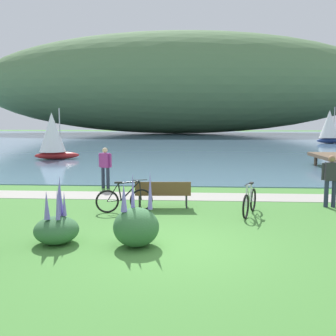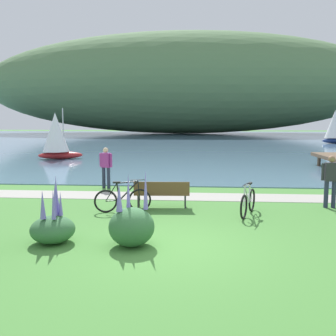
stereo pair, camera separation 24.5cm
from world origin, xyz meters
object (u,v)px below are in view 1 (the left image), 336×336
Objects in this scene: bicycle_beside_path at (125,200)px; person_at_shoreline at (105,165)px; park_bench_near_camera at (163,192)px; bicycle_leaning_near_bench at (250,202)px; person_on_the_grass at (331,178)px; sailboat_nearest_to_shore at (329,126)px; sailboat_mid_bay at (53,135)px.

bicycle_beside_path is 4.44m from person_at_shoreline.
bicycle_leaning_near_bench is at bearing -16.28° from park_bench_near_camera.
park_bench_near_camera is 5.50m from person_on_the_grass.
bicycle_beside_path is at bearing -117.18° from sailboat_nearest_to_shore.
park_bench_near_camera is 1.08× the size of bicycle_leaning_near_bench.
sailboat_mid_bay is (-26.52, -20.98, -0.34)m from sailboat_nearest_to_shore.
person_on_the_grass is at bearing -20.27° from person_at_shoreline.
park_bench_near_camera is 4.38m from person_at_shoreline.
sailboat_nearest_to_shore is 33.81m from sailboat_mid_bay.
sailboat_nearest_to_shore is at bearing 57.92° from person_at_shoreline.
person_on_the_grass reaches higher than bicycle_leaning_near_bench.
sailboat_nearest_to_shore reaches higher than person_at_shoreline.
bicycle_leaning_near_bench is at bearing -156.41° from person_on_the_grass.
sailboat_mid_bay is (-6.33, 11.23, 0.78)m from person_at_shoreline.
park_bench_near_camera is at bearing -52.15° from person_at_shoreline.
park_bench_near_camera is 1.07× the size of person_at_shoreline.
person_on_the_grass reaches higher than park_bench_near_camera.
person_on_the_grass is 0.47× the size of sailboat_mid_bay.
park_bench_near_camera is at bearing 163.72° from bicycle_leaning_near_bench.
sailboat_nearest_to_shore is at bearing 63.83° from park_bench_near_camera.
person_on_the_grass is 20.31m from sailboat_mid_bay.
sailboat_nearest_to_shore reaches higher than bicycle_beside_path.
sailboat_mid_bay is (-9.01, 14.67, 1.23)m from park_bench_near_camera.
park_bench_near_camera is at bearing 31.23° from bicycle_beside_path.
person_on_the_grass is at bearing 9.69° from bicycle_beside_path.
bicycle_leaning_near_bench is at bearing -52.91° from sailboat_mid_bay.
person_at_shoreline is at bearing -122.08° from sailboat_nearest_to_shore.
bicycle_beside_path is (-1.14, -0.69, -0.12)m from park_bench_near_camera.
park_bench_near_camera is 0.42× the size of sailboat_nearest_to_shore.
person_at_shoreline is at bearing 159.73° from person_on_the_grass.
person_on_the_grass reaches higher than bicycle_beside_path.
sailboat_nearest_to_shore reaches higher than person_on_the_grass.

